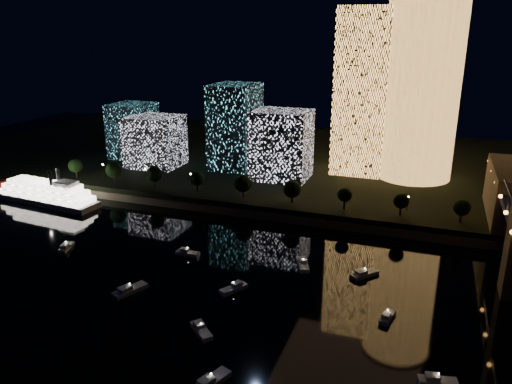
% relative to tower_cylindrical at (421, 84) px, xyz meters
% --- Properties ---
extents(ground, '(520.00, 520.00, 0.00)m').
position_rel_tower_cylindrical_xyz_m(ground, '(-31.10, -140.96, -46.01)').
color(ground, black).
rests_on(ground, ground).
extents(far_bank, '(420.00, 160.00, 5.00)m').
position_rel_tower_cylindrical_xyz_m(far_bank, '(-31.10, 19.04, -43.51)').
color(far_bank, black).
rests_on(far_bank, ground).
extents(seawall, '(420.00, 6.00, 3.00)m').
position_rel_tower_cylindrical_xyz_m(seawall, '(-31.10, -58.96, -44.51)').
color(seawall, '#6B5E4C').
rests_on(seawall, ground).
extents(tower_cylindrical, '(34.00, 34.00, 81.77)m').
position_rel_tower_cylindrical_xyz_m(tower_cylindrical, '(0.00, 0.00, 0.00)').
color(tower_cylindrical, '#FBAB50').
rests_on(tower_cylindrical, far_bank).
extents(tower_rectangular, '(22.80, 22.80, 72.53)m').
position_rel_tower_cylindrical_xyz_m(tower_rectangular, '(-24.62, 1.04, -4.75)').
color(tower_rectangular, '#FBAB50').
rests_on(tower_rectangular, far_bank).
extents(midrise_blocks, '(105.09, 35.35, 39.13)m').
position_rel_tower_cylindrical_xyz_m(midrise_blocks, '(-93.61, -16.15, -25.42)').
color(midrise_blocks, white).
rests_on(midrise_blocks, far_bank).
extents(riverboat, '(52.25, 15.47, 15.51)m').
position_rel_tower_cylindrical_xyz_m(riverboat, '(-142.27, -73.43, -42.03)').
color(riverboat, silver).
rests_on(riverboat, ground).
extents(motorboats, '(121.01, 84.39, 2.78)m').
position_rel_tower_cylindrical_xyz_m(motorboats, '(-40.19, -126.77, -45.20)').
color(motorboats, silver).
rests_on(motorboats, ground).
extents(esplanade_trees, '(166.02, 6.99, 9.00)m').
position_rel_tower_cylindrical_xyz_m(esplanade_trees, '(-68.76, -52.96, -35.54)').
color(esplanade_trees, black).
rests_on(esplanade_trees, far_bank).
extents(street_lamps, '(132.70, 0.70, 5.65)m').
position_rel_tower_cylindrical_xyz_m(street_lamps, '(-65.10, -46.96, -36.99)').
color(street_lamps, black).
rests_on(street_lamps, far_bank).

